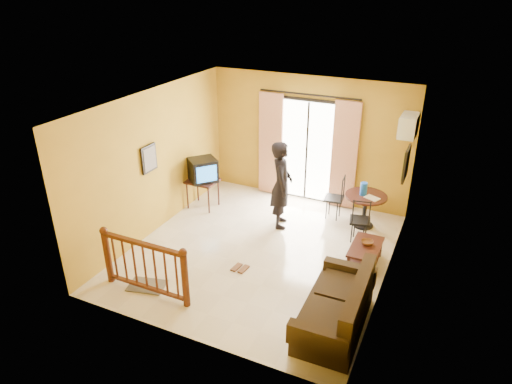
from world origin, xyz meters
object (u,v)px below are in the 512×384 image
at_px(television, 203,170).
at_px(coffee_table, 365,252).
at_px(dining_table, 366,202).
at_px(sofa, 339,310).
at_px(standing_person, 281,185).

distance_m(television, coffee_table, 3.84).
xyz_separation_m(television, dining_table, (3.38, 0.64, -0.34)).
height_order(dining_table, sofa, sofa).
xyz_separation_m(coffee_table, standing_person, (-1.90, 0.73, 0.64)).
bearing_deg(standing_person, coffee_table, -131.72).
bearing_deg(sofa, standing_person, 126.30).
bearing_deg(television, dining_table, -38.57).
bearing_deg(sofa, coffee_table, 88.90).
relative_size(dining_table, sofa, 0.47).
distance_m(sofa, standing_person, 3.17).
distance_m(dining_table, sofa, 3.17).
height_order(television, standing_person, standing_person).
distance_m(coffee_table, standing_person, 2.13).
height_order(dining_table, coffee_table, dining_table).
bearing_deg(dining_table, sofa, -83.79).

